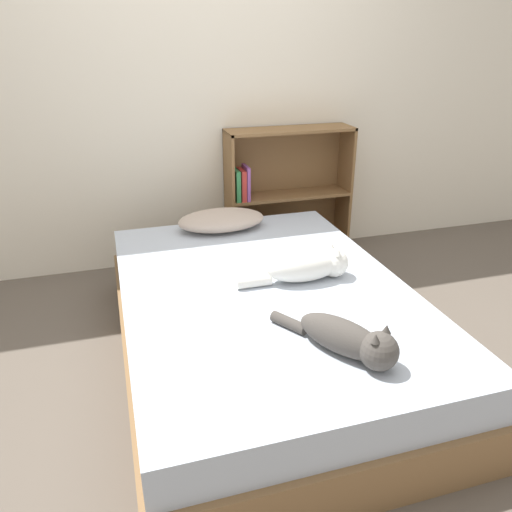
{
  "coord_description": "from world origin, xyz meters",
  "views": [
    {
      "loc": [
        -0.67,
        -2.08,
        1.57
      ],
      "look_at": [
        0.0,
        0.15,
        0.51
      ],
      "focal_mm": 35.0,
      "sensor_mm": 36.0,
      "label": 1
    }
  ],
  "objects": [
    {
      "name": "bed",
      "position": [
        0.0,
        0.0,
        0.2
      ],
      "size": [
        1.42,
        2.04,
        0.41
      ],
      "color": "brown",
      "rests_on": "ground_plane"
    },
    {
      "name": "pillow",
      "position": [
        -0.03,
        0.83,
        0.47
      ],
      "size": [
        0.55,
        0.32,
        0.12
      ],
      "color": "#B29E8E",
      "rests_on": "bed"
    },
    {
      "name": "cat_light",
      "position": [
        0.24,
        0.01,
        0.49
      ],
      "size": [
        0.59,
        0.17,
        0.17
      ],
      "rotation": [
        0.0,
        0.0,
        6.28
      ],
      "color": "white",
      "rests_on": "bed"
    },
    {
      "name": "cat_dark",
      "position": [
        0.14,
        -0.64,
        0.48
      ],
      "size": [
        0.36,
        0.52,
        0.17
      ],
      "rotation": [
        0.0,
        0.0,
        5.27
      ],
      "color": "#47423D",
      "rests_on": "bed"
    },
    {
      "name": "ground_plane",
      "position": [
        0.0,
        0.0,
        0.0
      ],
      "size": [
        8.0,
        8.0,
        0.0
      ],
      "primitive_type": "plane",
      "color": "brown"
    },
    {
      "name": "bookshelf",
      "position": [
        0.54,
        1.25,
        0.49
      ],
      "size": [
        0.91,
        0.26,
        0.95
      ],
      "color": "brown",
      "rests_on": "ground_plane"
    },
    {
      "name": "wall_back",
      "position": [
        0.0,
        1.38,
        1.25
      ],
      "size": [
        8.0,
        0.06,
        2.5
      ],
      "color": "silver",
      "rests_on": "ground_plane"
    }
  ]
}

